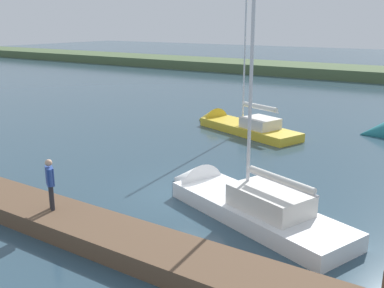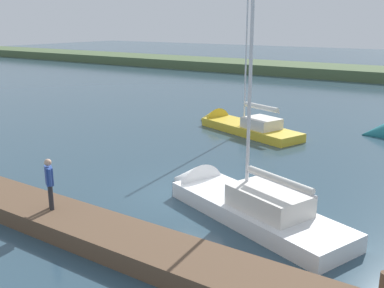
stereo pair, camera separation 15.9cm
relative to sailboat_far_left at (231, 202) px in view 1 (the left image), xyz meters
name	(u,v)px [view 1 (the left image)]	position (x,y,z in m)	size (l,w,h in m)	color
ground_plane	(192,194)	(1.95, -0.35, -0.23)	(200.00, 200.00, 0.00)	#2D4756
dock_pier	(104,234)	(1.95, 4.48, 0.06)	(22.53, 1.95, 0.57)	brown
sailboat_far_left	(231,202)	(0.00, 0.00, 0.00)	(8.70, 4.94, 10.72)	white
sailboat_outer_mooring	(235,127)	(5.76, -10.90, -0.08)	(8.43, 4.62, 10.57)	gold
person_on_dock	(50,181)	(4.23, 4.48, 1.32)	(0.56, 0.43, 1.70)	#28282D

